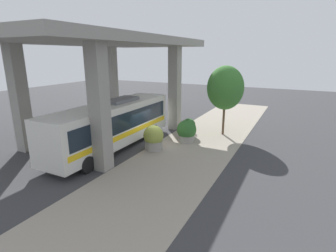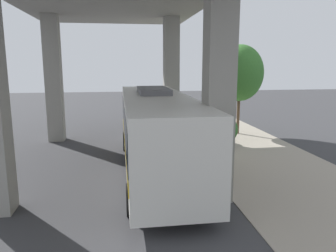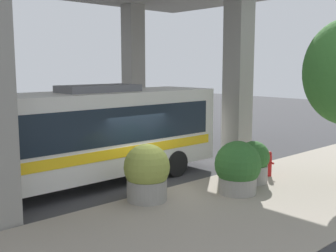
{
  "view_description": "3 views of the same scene",
  "coord_description": "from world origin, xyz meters",
  "px_view_note": "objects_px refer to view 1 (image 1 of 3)",
  "views": [
    {
      "loc": [
        -9.53,
        16.15,
        6.68
      ],
      "look_at": [
        -1.12,
        -0.44,
        1.54
      ],
      "focal_mm": 28.0,
      "sensor_mm": 36.0,
      "label": 1
    },
    {
      "loc": [
        3.68,
        15.22,
        4.56
      ],
      "look_at": [
        1.57,
        0.95,
        1.82
      ],
      "focal_mm": 35.0,
      "sensor_mm": 36.0,
      "label": 2
    },
    {
      "loc": [
        -10.41,
        8.83,
        4.17
      ],
      "look_at": [
        -0.59,
        -0.09,
        2.28
      ],
      "focal_mm": 45.0,
      "sensor_mm": 36.0,
      "label": 3
    }
  ],
  "objects_px": {
    "fire_hydrant": "(192,127)",
    "planter_front": "(189,127)",
    "bus": "(113,123)",
    "planter_back": "(187,131)",
    "planter_middle": "(153,138)",
    "street_tree_near": "(225,88)"
  },
  "relations": [
    {
      "from": "fire_hydrant",
      "to": "planter_front",
      "type": "bearing_deg",
      "value": 96.12
    },
    {
      "from": "bus",
      "to": "fire_hydrant",
      "type": "bearing_deg",
      "value": -120.06
    },
    {
      "from": "planter_front",
      "to": "planter_back",
      "type": "bearing_deg",
      "value": 106.08
    },
    {
      "from": "planter_middle",
      "to": "fire_hydrant",
      "type": "bearing_deg",
      "value": -99.49
    },
    {
      "from": "fire_hydrant",
      "to": "street_tree_near",
      "type": "distance_m",
      "value": 4.37
    },
    {
      "from": "bus",
      "to": "planter_front",
      "type": "height_order",
      "value": "bus"
    },
    {
      "from": "planter_back",
      "to": "street_tree_near",
      "type": "xyz_separation_m",
      "value": [
        -2.01,
        -3.25,
        3.13
      ]
    },
    {
      "from": "fire_hydrant",
      "to": "planter_front",
      "type": "xyz_separation_m",
      "value": [
        -0.13,
        1.18,
        0.27
      ]
    },
    {
      "from": "planter_back",
      "to": "street_tree_near",
      "type": "distance_m",
      "value": 4.94
    },
    {
      "from": "bus",
      "to": "fire_hydrant",
      "type": "distance_m",
      "value": 7.42
    },
    {
      "from": "planter_front",
      "to": "street_tree_near",
      "type": "bearing_deg",
      "value": -142.95
    },
    {
      "from": "bus",
      "to": "planter_middle",
      "type": "xyz_separation_m",
      "value": [
        -2.77,
        -1.02,
        -1.02
      ]
    },
    {
      "from": "planter_front",
      "to": "planter_middle",
      "type": "xyz_separation_m",
      "value": [
        1.01,
        4.11,
        0.12
      ]
    },
    {
      "from": "bus",
      "to": "planter_middle",
      "type": "distance_m",
      "value": 3.12
    },
    {
      "from": "fire_hydrant",
      "to": "planter_back",
      "type": "relative_size",
      "value": 0.56
    },
    {
      "from": "fire_hydrant",
      "to": "planter_middle",
      "type": "relative_size",
      "value": 0.54
    },
    {
      "from": "street_tree_near",
      "to": "planter_middle",
      "type": "bearing_deg",
      "value": 59.98
    },
    {
      "from": "planter_middle",
      "to": "street_tree_near",
      "type": "height_order",
      "value": "street_tree_near"
    },
    {
      "from": "bus",
      "to": "planter_back",
      "type": "height_order",
      "value": "bus"
    },
    {
      "from": "planter_middle",
      "to": "planter_back",
      "type": "relative_size",
      "value": 1.03
    },
    {
      "from": "planter_middle",
      "to": "planter_back",
      "type": "distance_m",
      "value": 3.04
    },
    {
      "from": "bus",
      "to": "planter_back",
      "type": "relative_size",
      "value": 6.5
    }
  ]
}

